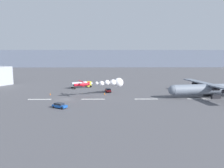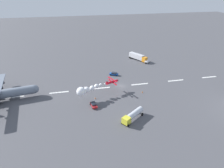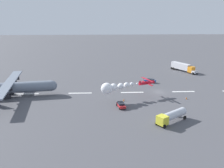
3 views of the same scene
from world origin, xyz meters
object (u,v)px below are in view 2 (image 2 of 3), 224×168
at_px(traffic_cone_far, 95,98).
at_px(airport_staff_sedan, 94,105).
at_px(stunt_biplane_red, 88,89).
at_px(traffic_cone_near, 142,92).
at_px(semi_truck_orange, 138,57).
at_px(fuel_tanker_truck, 133,115).
at_px(cargo_transport_plane, 0,94).
at_px(followme_car_yellow, 114,74).

bearing_deg(traffic_cone_far, airport_staff_sedan, 76.25).
bearing_deg(stunt_biplane_red, traffic_cone_near, -178.71).
distance_m(semi_truck_orange, fuel_tanker_truck, 58.71).
bearing_deg(stunt_biplane_red, cargo_transport_plane, -10.06).
relative_size(fuel_tanker_truck, traffic_cone_near, 12.18).
height_order(traffic_cone_near, traffic_cone_far, same).
bearing_deg(traffic_cone_far, semi_truck_orange, -129.19).
distance_m(stunt_biplane_red, followme_car_yellow, 25.76).
relative_size(semi_truck_orange, traffic_cone_far, 18.13).
bearing_deg(fuel_tanker_truck, cargo_transport_plane, -25.30).
bearing_deg(followme_car_yellow, semi_truck_orange, -136.50).
distance_m(stunt_biplane_red, fuel_tanker_truck, 21.38).
bearing_deg(semi_truck_orange, traffic_cone_near, 73.66).
bearing_deg(airport_staff_sedan, semi_truck_orange, -126.69).
bearing_deg(traffic_cone_far, traffic_cone_near, -178.06).
height_order(fuel_tanker_truck, followme_car_yellow, fuel_tanker_truck).
height_order(cargo_transport_plane, airport_staff_sedan, cargo_transport_plane).
xyz_separation_m(cargo_transport_plane, fuel_tanker_truck, (-47.20, 22.31, -1.44)).
height_order(semi_truck_orange, traffic_cone_near, semi_truck_orange).
relative_size(cargo_transport_plane, semi_truck_orange, 2.44).
relative_size(semi_truck_orange, fuel_tanker_truck, 1.49).
distance_m(airport_staff_sedan, traffic_cone_far, 5.61).
xyz_separation_m(cargo_transport_plane, traffic_cone_far, (-36.48, 6.15, -2.82)).
relative_size(fuel_tanker_truck, followme_car_yellow, 1.96).
xyz_separation_m(fuel_tanker_truck, followme_car_yellow, (-1.75, -36.75, -0.94)).
bearing_deg(semi_truck_orange, traffic_cone_far, 50.81).
bearing_deg(followme_car_yellow, fuel_tanker_truck, 87.28).
xyz_separation_m(semi_truck_orange, traffic_cone_far, (31.57, 38.72, -1.75)).
bearing_deg(traffic_cone_far, cargo_transport_plane, -9.56).
xyz_separation_m(cargo_transport_plane, followme_car_yellow, (-48.94, -14.44, -2.38)).
bearing_deg(followme_car_yellow, traffic_cone_far, 58.81).
bearing_deg(semi_truck_orange, airport_staff_sedan, 53.31).
bearing_deg(airport_staff_sedan, cargo_transport_plane, -18.23).
distance_m(semi_truck_orange, traffic_cone_near, 39.67).
bearing_deg(semi_truck_orange, followme_car_yellow, 43.50).
bearing_deg(traffic_cone_near, traffic_cone_far, 1.94).
relative_size(cargo_transport_plane, traffic_cone_near, 44.30).
relative_size(airport_staff_sedan, traffic_cone_near, 5.86).
bearing_deg(stunt_biplane_red, semi_truck_orange, -131.71).
relative_size(airport_staff_sedan, traffic_cone_far, 5.86).
distance_m(semi_truck_orange, airport_staff_sedan, 55.08).
bearing_deg(cargo_transport_plane, semi_truck_orange, -154.42).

